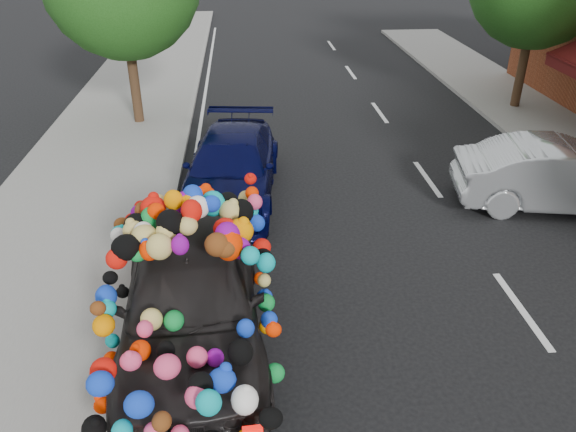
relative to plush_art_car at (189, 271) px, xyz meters
name	(u,v)px	position (x,y,z in m)	size (l,w,h in m)	color
ground	(299,322)	(1.58, 0.24, -1.21)	(100.00, 100.00, 0.00)	black
sidewalk	(14,335)	(-2.72, 0.24, -1.15)	(4.00, 60.00, 0.12)	gray
kerb	(146,327)	(-0.77, 0.24, -1.14)	(0.15, 60.00, 0.13)	gray
lane_markings	(521,309)	(5.18, 0.24, -1.20)	(6.00, 50.00, 0.01)	silver
plush_art_car	(189,271)	(0.00, 0.00, 0.00)	(2.60, 5.26, 2.34)	black
navy_sedan	(231,168)	(0.54, 4.74, -0.52)	(1.93, 4.75, 1.38)	#050733
silver_hatchback	(562,176)	(7.50, 3.64, -0.49)	(1.52, 4.37, 1.44)	#B9BCC0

